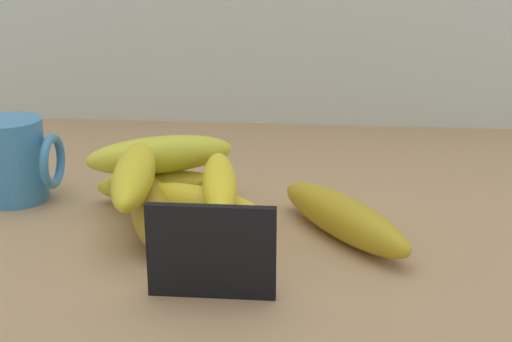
# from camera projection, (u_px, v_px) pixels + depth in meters

# --- Properties ---
(counter_top) EXTENTS (1.10, 0.76, 0.03)m
(counter_top) POSITION_uv_depth(u_px,v_px,m) (227.00, 226.00, 0.80)
(counter_top) COLOR tan
(counter_top) RESTS_ON ground
(chalkboard_sign) EXTENTS (0.11, 0.02, 0.08)m
(chalkboard_sign) POSITION_uv_depth(u_px,v_px,m) (211.00, 255.00, 0.61)
(chalkboard_sign) COLOR black
(chalkboard_sign) RESTS_ON counter_top
(coffee_mug) EXTENTS (0.09, 0.07, 0.10)m
(coffee_mug) POSITION_uv_depth(u_px,v_px,m) (15.00, 160.00, 0.82)
(coffee_mug) COLOR #3C82BB
(coffee_mug) RESTS_ON counter_top
(banana_0) EXTENTS (0.09, 0.20, 0.04)m
(banana_0) POSITION_uv_depth(u_px,v_px,m) (151.00, 207.00, 0.76)
(banana_0) COLOR #AA8822
(banana_0) RESTS_ON counter_top
(banana_1) EXTENTS (0.15, 0.19, 0.04)m
(banana_1) POSITION_uv_depth(u_px,v_px,m) (343.00, 217.00, 0.73)
(banana_1) COLOR gold
(banana_1) RESTS_ON counter_top
(banana_2) EXTENTS (0.10, 0.20, 0.04)m
(banana_2) POSITION_uv_depth(u_px,v_px,m) (224.00, 216.00, 0.74)
(banana_2) COLOR olive
(banana_2) RESTS_ON counter_top
(banana_3) EXTENTS (0.15, 0.06, 0.04)m
(banana_3) POSITION_uv_depth(u_px,v_px,m) (164.00, 187.00, 0.82)
(banana_3) COLOR yellow
(banana_3) RESTS_ON counter_top
(banana_4) EXTENTS (0.17, 0.10, 0.04)m
(banana_4) POSITION_uv_depth(u_px,v_px,m) (197.00, 206.00, 0.76)
(banana_4) COLOR yellow
(banana_4) RESTS_ON counter_top
(banana_5) EXTENTS (0.06, 0.18, 0.03)m
(banana_5) POSITION_uv_depth(u_px,v_px,m) (221.00, 184.00, 0.73)
(banana_5) COLOR yellow
(banana_5) RESTS_ON banana_2
(banana_6) EXTENTS (0.17, 0.10, 0.04)m
(banana_6) POSITION_uv_depth(u_px,v_px,m) (161.00, 155.00, 0.81)
(banana_6) COLOR gold
(banana_6) RESTS_ON banana_3
(banana_7) EXTENTS (0.07, 0.19, 0.04)m
(banana_7) POSITION_uv_depth(u_px,v_px,m) (134.00, 174.00, 0.73)
(banana_7) COLOR yellow
(banana_7) RESTS_ON banana_0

